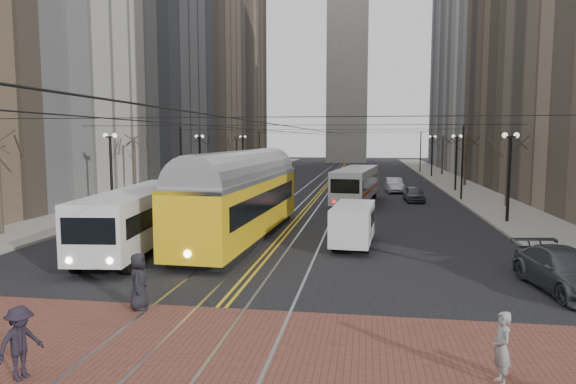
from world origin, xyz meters
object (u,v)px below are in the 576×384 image
(pedestrian_b, at_px, (502,348))
(transit_bus, at_px, (140,219))
(sedan_grey, at_px, (414,194))
(pedestrian_d, at_px, (20,343))
(clock_tower, at_px, (349,1))
(streetcar, at_px, (242,205))
(cargo_van, at_px, (353,226))
(sedan_silver, at_px, (394,185))
(sedan_parked, at_px, (565,271))
(rear_bus, at_px, (356,186))
(pedestrian_a, at_px, (139,281))

(pedestrian_b, bearing_deg, transit_bus, -136.51)
(sedan_grey, relative_size, pedestrian_d, 2.27)
(clock_tower, relative_size, streetcar, 4.19)
(streetcar, distance_m, cargo_van, 6.31)
(cargo_van, bearing_deg, pedestrian_d, -110.20)
(sedan_silver, relative_size, pedestrian_d, 2.59)
(transit_bus, bearing_deg, streetcar, 31.50)
(clock_tower, relative_size, cargo_van, 13.49)
(streetcar, xyz_separation_m, sedan_silver, (9.54, 26.02, -1.13))
(clock_tower, height_order, sedan_parked, clock_tower)
(pedestrian_b, bearing_deg, pedestrian_d, -88.44)
(sedan_parked, bearing_deg, rear_bus, 99.91)
(streetcar, xyz_separation_m, cargo_van, (6.12, -1.33, -0.77))
(clock_tower, height_order, pedestrian_a, clock_tower)
(transit_bus, xyz_separation_m, pedestrian_d, (3.36, -13.61, -0.63))
(streetcar, distance_m, sedan_parked, 15.98)
(rear_bus, height_order, sedan_parked, rear_bus)
(transit_bus, relative_size, pedestrian_b, 7.11)
(cargo_van, bearing_deg, streetcar, 172.04)
(streetcar, xyz_separation_m, pedestrian_d, (-1.02, -17.01, -0.99))
(rear_bus, relative_size, sedan_silver, 2.59)
(sedan_parked, bearing_deg, clock_tower, 88.05)
(pedestrian_a, bearing_deg, sedan_grey, -32.47)
(streetcar, height_order, pedestrian_b, streetcar)
(pedestrian_b, bearing_deg, sedan_parked, 146.50)
(sedan_parked, height_order, pedestrian_b, pedestrian_b)
(clock_tower, xyz_separation_m, sedan_silver, (7.43, -65.47, -35.23))
(streetcar, xyz_separation_m, sedan_grey, (10.84, 18.37, -1.19))
(clock_tower, distance_m, streetcar, 97.66)
(sedan_parked, height_order, pedestrian_a, pedestrian_a)
(cargo_van, bearing_deg, pedestrian_b, -71.24)
(pedestrian_d, bearing_deg, pedestrian_a, 13.05)
(clock_tower, bearing_deg, sedan_grey, -83.19)
(pedestrian_d, bearing_deg, clock_tower, 17.69)
(pedestrian_d, bearing_deg, cargo_van, -5.13)
(transit_bus, height_order, sedan_grey, transit_bus)
(clock_tower, relative_size, sedan_grey, 16.96)
(cargo_van, relative_size, sedan_parked, 0.94)
(sedan_grey, distance_m, pedestrian_d, 37.32)
(streetcar, bearing_deg, sedan_grey, 61.75)
(sedan_parked, distance_m, pedestrian_d, 17.56)
(sedan_silver, distance_m, pedestrian_d, 44.31)
(transit_bus, height_order, streetcar, streetcar)
(sedan_parked, bearing_deg, pedestrian_a, -172.37)
(rear_bus, relative_size, sedan_grey, 2.96)
(clock_tower, bearing_deg, streetcar, -91.33)
(clock_tower, distance_m, sedan_parked, 105.99)
(pedestrian_d, bearing_deg, sedan_silver, 5.55)
(clock_tower, bearing_deg, cargo_van, -87.53)
(streetcar, relative_size, cargo_van, 3.22)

